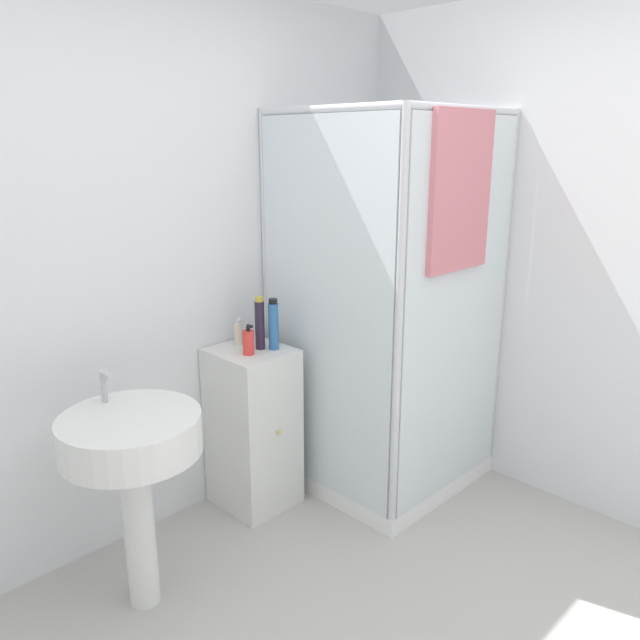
% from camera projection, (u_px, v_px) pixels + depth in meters
% --- Properties ---
extents(wall_back, '(6.40, 0.06, 2.50)m').
position_uv_depth(wall_back, '(124.00, 275.00, 2.73)').
color(wall_back, silver).
rests_on(wall_back, ground_plane).
extents(shower_enclosure, '(0.91, 0.94, 1.97)m').
position_uv_depth(shower_enclosure, '(387.00, 387.00, 3.32)').
color(shower_enclosure, white).
rests_on(shower_enclosure, ground_plane).
extents(vanity_cabinet, '(0.35, 0.40, 0.83)m').
position_uv_depth(vanity_cabinet, '(253.00, 427.00, 3.16)').
color(vanity_cabinet, silver).
rests_on(vanity_cabinet, ground_plane).
extents(sink, '(0.54, 0.54, 0.95)m').
position_uv_depth(sink, '(132.00, 453.00, 2.38)').
color(sink, white).
rests_on(sink, ground_plane).
extents(soap_dispenser, '(0.06, 0.06, 0.15)m').
position_uv_depth(soap_dispenser, '(248.00, 342.00, 2.96)').
color(soap_dispenser, red).
rests_on(soap_dispenser, vanity_cabinet).
extents(shampoo_bottle_tall_black, '(0.05, 0.05, 0.26)m').
position_uv_depth(shampoo_bottle_tall_black, '(260.00, 324.00, 3.03)').
color(shampoo_bottle_tall_black, '#281E33').
rests_on(shampoo_bottle_tall_black, vanity_cabinet).
extents(shampoo_bottle_blue, '(0.05, 0.05, 0.25)m').
position_uv_depth(shampoo_bottle_blue, '(273.00, 325.00, 3.02)').
color(shampoo_bottle_blue, '#2D66A3').
rests_on(shampoo_bottle_blue, vanity_cabinet).
extents(lotion_bottle_white, '(0.04, 0.04, 0.14)m').
position_uv_depth(lotion_bottle_white, '(238.00, 334.00, 3.11)').
color(lotion_bottle_white, beige).
rests_on(lotion_bottle_white, vanity_cabinet).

